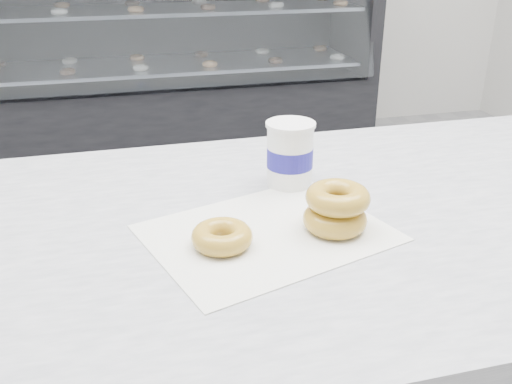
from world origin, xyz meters
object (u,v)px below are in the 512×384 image
(donut_single, at_px, (222,236))
(coffee_cup, at_px, (290,153))
(donut_stack, at_px, (336,208))
(display_case, at_px, (173,79))

(donut_single, bearing_deg, coffee_cup, 49.61)
(donut_single, relative_size, coffee_cup, 0.77)
(donut_stack, height_order, coffee_cup, coffee_cup)
(donut_stack, bearing_deg, coffee_cup, 94.92)
(display_case, xyz_separation_m, coffee_cup, (-0.10, -2.60, 0.47))
(donut_single, bearing_deg, donut_stack, 2.91)
(coffee_cup, bearing_deg, donut_single, -110.57)
(display_case, bearing_deg, donut_single, -95.22)
(display_case, distance_m, coffee_cup, 2.65)
(display_case, bearing_deg, donut_stack, -91.65)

